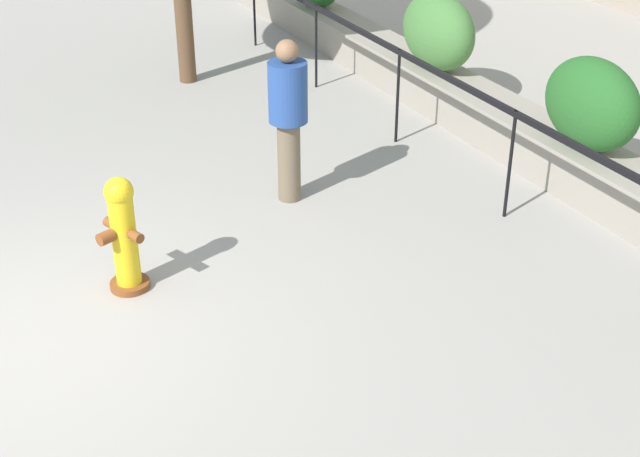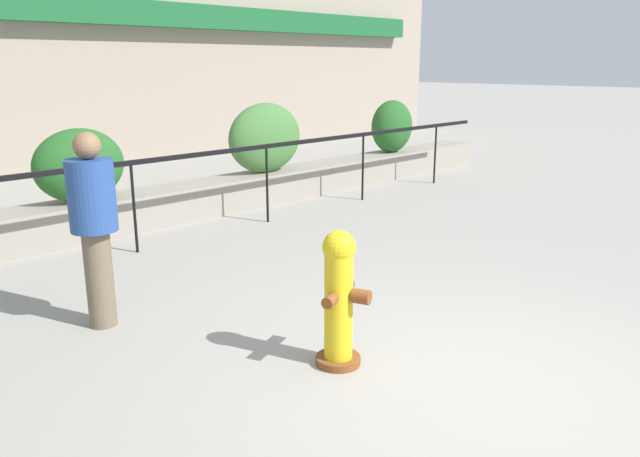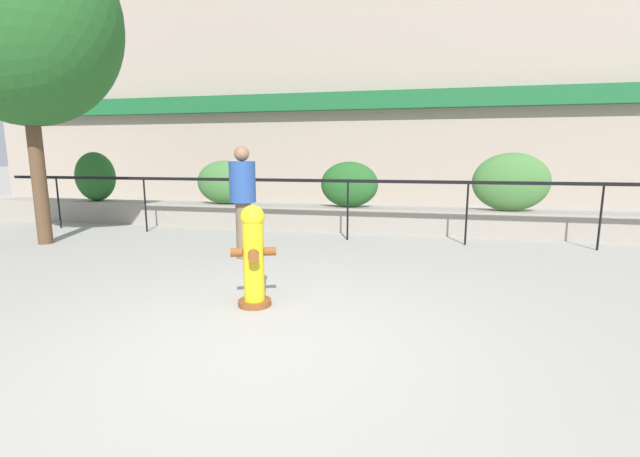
# 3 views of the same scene
# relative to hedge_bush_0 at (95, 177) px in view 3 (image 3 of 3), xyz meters

# --- Properties ---
(ground_plane) EXTENTS (120.00, 120.00, 0.00)m
(ground_plane) POSITION_rel_hedge_bush_0_xyz_m (6.35, -6.00, -1.09)
(ground_plane) COLOR #9E9991
(building_facade) EXTENTS (30.00, 1.36, 8.00)m
(building_facade) POSITION_rel_hedge_bush_0_xyz_m (6.35, 5.98, 2.90)
(building_facade) COLOR gray
(building_facade) RESTS_ON ground
(planter_wall_low) EXTENTS (18.00, 0.70, 0.50)m
(planter_wall_low) POSITION_rel_hedge_bush_0_xyz_m (6.35, 0.00, -0.84)
(planter_wall_low) COLOR gray
(planter_wall_low) RESTS_ON ground
(fence_railing_segment) EXTENTS (15.00, 0.05, 1.15)m
(fence_railing_segment) POSITION_rel_hedge_bush_0_xyz_m (6.35, -1.10, -0.07)
(fence_railing_segment) COLOR black
(fence_railing_segment) RESTS_ON ground
(hedge_bush_0) EXTENTS (1.01, 0.70, 1.17)m
(hedge_bush_0) POSITION_rel_hedge_bush_0_xyz_m (0.00, 0.00, 0.00)
(hedge_bush_0) COLOR #235B23
(hedge_bush_0) RESTS_ON planter_wall_low
(hedge_bush_1) EXTENTS (1.29, 0.70, 0.98)m
(hedge_bush_1) POSITION_rel_hedge_bush_0_xyz_m (3.37, 0.00, -0.10)
(hedge_bush_1) COLOR #427538
(hedge_bush_1) RESTS_ON planter_wall_low
(hedge_bush_2) EXTENTS (1.22, 0.69, 0.96)m
(hedge_bush_2) POSITION_rel_hedge_bush_0_xyz_m (6.22, 0.00, -0.11)
(hedge_bush_2) COLOR #235B23
(hedge_bush_2) RESTS_ON planter_wall_low
(hedge_bush_3) EXTENTS (1.46, 0.62, 1.15)m
(hedge_bush_3) POSITION_rel_hedge_bush_0_xyz_m (9.43, 0.00, -0.01)
(hedge_bush_3) COLOR #427538
(hedge_bush_3) RESTS_ON planter_wall_low
(fire_hydrant) EXTENTS (0.47, 0.48, 1.08)m
(fire_hydrant) POSITION_rel_hedge_bush_0_xyz_m (5.93, -4.91, -0.54)
(fire_hydrant) COLOR brown
(fire_hydrant) RESTS_ON ground
(street_tree) EXTENTS (3.29, 2.96, 5.55)m
(street_tree) POSITION_rel_hedge_bush_0_xyz_m (1.02, -2.61, 2.72)
(street_tree) COLOR brown
(street_tree) RESTS_ON ground
(pedestrian) EXTENTS (0.54, 0.54, 1.73)m
(pedestrian) POSITION_rel_hedge_bush_0_xyz_m (5.00, -2.89, -0.10)
(pedestrian) COLOR brown
(pedestrian) RESTS_ON ground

